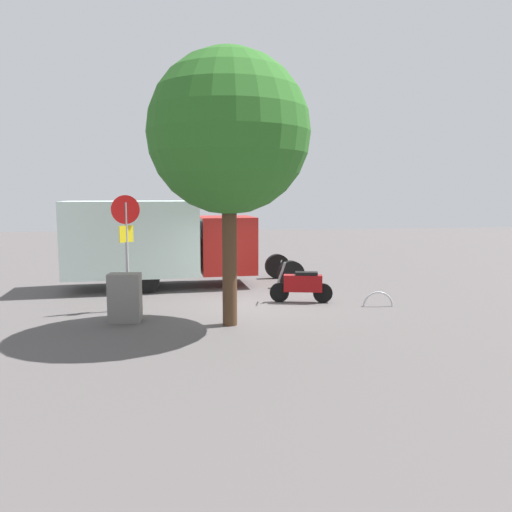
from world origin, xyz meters
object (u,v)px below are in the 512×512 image
at_px(stop_sign, 126,234).
at_px(bike_rack_hoop, 378,306).
at_px(street_tree, 229,133).
at_px(utility_cabinet, 125,298).
at_px(box_truck_near, 162,240).
at_px(motorcycle, 302,285).

relative_size(stop_sign, bike_rack_hoop, 3.63).
bearing_deg(street_tree, utility_cabinet, -13.93).
height_order(street_tree, bike_rack_hoop, street_tree).
distance_m(box_truck_near, stop_sign, 3.50).
xyz_separation_m(box_truck_near, utility_cabinet, (0.66, 4.61, -1.00)).
distance_m(stop_sign, utility_cabinet, 1.91).
xyz_separation_m(motorcycle, street_tree, (2.27, 2.24, 3.97)).
xyz_separation_m(motorcycle, bike_rack_hoop, (-1.98, 0.80, -0.52)).
bearing_deg(bike_rack_hoop, stop_sign, -3.42).
bearing_deg(utility_cabinet, stop_sign, -86.86).
relative_size(stop_sign, utility_cabinet, 2.58).
bearing_deg(bike_rack_hoop, utility_cabinet, 6.85).
distance_m(motorcycle, utility_cabinet, 5.06).
xyz_separation_m(street_tree, bike_rack_hoop, (-4.25, -1.44, -4.49)).
bearing_deg(bike_rack_hoop, street_tree, 18.69).
relative_size(box_truck_near, utility_cabinet, 6.60).
relative_size(street_tree, bike_rack_hoop, 7.52).
height_order(stop_sign, utility_cabinet, stop_sign).
distance_m(box_truck_near, street_tree, 6.26).
relative_size(utility_cabinet, bike_rack_hoop, 1.41).
xyz_separation_m(stop_sign, street_tree, (-2.59, 1.85, 2.43)).
relative_size(box_truck_near, bike_rack_hoop, 9.28).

